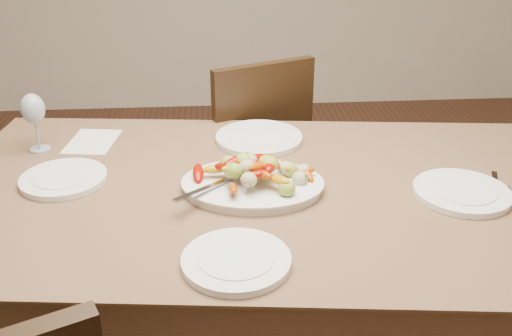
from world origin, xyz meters
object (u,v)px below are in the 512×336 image
object	(u,v)px
plate_left	(64,179)
plate_near	(236,261)
dining_table	(256,292)
wine_glass	(35,121)
serving_platter	(253,187)
plate_right	(462,192)
chair_far	(243,160)
plate_far	(259,138)

from	to	relation	value
plate_left	plate_near	xyz separation A→B (m)	(0.49, -0.45, 0.00)
dining_table	plate_near	xyz separation A→B (m)	(-0.07, -0.37, 0.39)
wine_glass	dining_table	bearing A→B (deg)	-24.34
serving_platter	plate_left	distance (m)	0.56
plate_right	wine_glass	bearing A→B (deg)	162.29
chair_far	plate_right	bearing A→B (deg)	99.99
plate_left	plate_far	xyz separation A→B (m)	(0.60, 0.26, 0.00)
plate_left	plate_far	world-z (taller)	same
serving_platter	plate_right	size ratio (longest dim) A/B	1.46
plate_right	plate_left	bearing A→B (deg)	171.58
serving_platter	plate_right	distance (m)	0.59
plate_right	plate_far	world-z (taller)	same
dining_table	plate_right	bearing A→B (deg)	-9.03
dining_table	plate_right	world-z (taller)	plate_right
wine_glass	plate_near	bearing A→B (deg)	-47.83
plate_near	wine_glass	world-z (taller)	wine_glass
plate_right	plate_near	size ratio (longest dim) A/B	1.06
plate_right	plate_far	xyz separation A→B (m)	(-0.54, 0.43, 0.00)
plate_near	wine_glass	bearing A→B (deg)	132.17
dining_table	chair_far	size ratio (longest dim) A/B	1.94
plate_near	plate_right	bearing A→B (deg)	23.27
serving_platter	plate_left	bearing A→B (deg)	170.21
dining_table	serving_platter	size ratio (longest dim) A/B	4.69
chair_far	plate_left	size ratio (longest dim) A/B	3.80
chair_far	plate_left	distance (m)	0.95
serving_platter	plate_far	distance (m)	0.36
plate_right	wine_glass	world-z (taller)	wine_glass
serving_platter	wine_glass	world-z (taller)	wine_glass
plate_right	wine_glass	xyz separation A→B (m)	(-1.26, 0.40, 0.09)
dining_table	plate_left	distance (m)	0.69
dining_table	plate_far	bearing A→B (deg)	83.95
chair_far	wine_glass	size ratio (longest dim) A/B	4.64
dining_table	plate_right	distance (m)	0.70
plate_left	plate_right	distance (m)	1.15
chair_far	plate_near	distance (m)	1.19
dining_table	serving_platter	world-z (taller)	serving_platter
serving_platter	plate_far	xyz separation A→B (m)	(0.05, 0.35, -0.00)
plate_near	plate_left	bearing A→B (deg)	137.59
dining_table	wine_glass	size ratio (longest dim) A/B	8.98
plate_right	wine_glass	distance (m)	1.33
chair_far	dining_table	bearing A→B (deg)	66.62
plate_far	wine_glass	size ratio (longest dim) A/B	1.44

